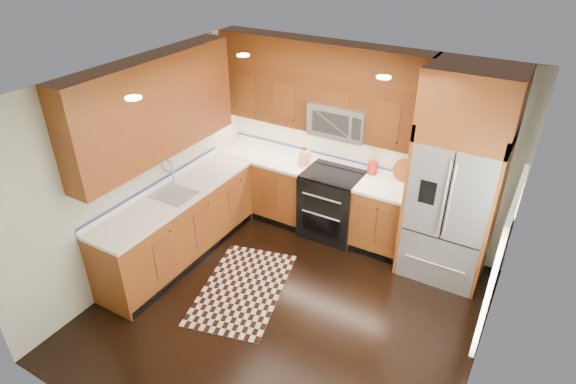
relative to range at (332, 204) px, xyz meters
The scene contains 16 objects.
ground 1.75m from the range, 81.47° to the right, with size 4.00×4.00×0.00m, color black.
wall_back 0.93m from the range, 53.04° to the left, with size 4.00×0.02×2.60m, color #AEB3A1.
wall_left 2.56m from the range, 136.38° to the right, with size 0.02×4.00×2.60m, color #AEB3A1.
wall_right 2.92m from the range, 36.55° to the right, with size 0.02×4.00×2.60m, color #AEB3A1.
window 2.83m from the range, 33.39° to the right, with size 0.04×1.10×1.30m.
base_cabinets 1.25m from the range, 141.90° to the right, with size 2.85×3.00×0.90m.
countertop 1.16m from the range, 142.09° to the right, with size 2.86×3.01×0.04m.
upper_cabinets 1.89m from the range, 147.22° to the right, with size 2.85×3.00×1.15m.
range is the anchor object (origin of this frame).
microwave 1.20m from the range, 90.19° to the left, with size 0.76×0.40×0.42m.
refrigerator 1.76m from the range, ahead, with size 0.98×0.75×2.60m.
sink_faucet 2.13m from the range, 135.87° to the right, with size 0.54×0.44×0.37m.
rug 1.71m from the range, 103.77° to the right, with size 0.92×1.54×0.01m, color black.
knife_block 0.73m from the range, behind, with size 0.14×0.16×0.26m.
utensil_crock 0.78m from the range, 30.20° to the left, with size 0.16×0.16×0.36m.
cutting_board 1.03m from the range, 17.48° to the left, with size 0.30×0.30×0.02m, color maroon.
Camera 1 is at (2.05, -3.48, 3.93)m, focal length 30.00 mm.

